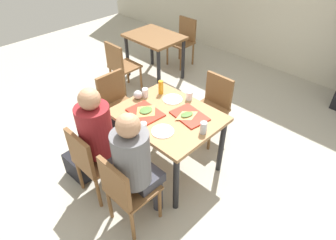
% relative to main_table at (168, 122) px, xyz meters
% --- Properties ---
extents(ground_plane, '(10.00, 10.00, 0.02)m').
position_rel_main_table_xyz_m(ground_plane, '(0.00, 0.00, -0.66)').
color(ground_plane, '#B2AD9E').
extents(main_table, '(1.05, 0.85, 0.75)m').
position_rel_main_table_xyz_m(main_table, '(0.00, 0.00, 0.00)').
color(main_table, '#9E7247').
rests_on(main_table, ground_plane).
extents(chair_near_left, '(0.40, 0.40, 0.85)m').
position_rel_main_table_xyz_m(chair_near_left, '(-0.26, -0.81, -0.16)').
color(chair_near_left, brown).
rests_on(chair_near_left, ground_plane).
extents(chair_near_right, '(0.40, 0.40, 0.85)m').
position_rel_main_table_xyz_m(chair_near_right, '(0.26, -0.81, -0.16)').
color(chair_near_right, brown).
rests_on(chair_near_right, ground_plane).
extents(chair_far_side, '(0.40, 0.40, 0.85)m').
position_rel_main_table_xyz_m(chair_far_side, '(0.00, 0.81, -0.16)').
color(chair_far_side, brown).
rests_on(chair_far_side, ground_plane).
extents(chair_left_end, '(0.40, 0.40, 0.85)m').
position_rel_main_table_xyz_m(chair_left_end, '(-0.91, 0.00, -0.16)').
color(chair_left_end, brown).
rests_on(chair_left_end, ground_plane).
extents(person_in_red, '(0.32, 0.42, 1.26)m').
position_rel_main_table_xyz_m(person_in_red, '(-0.26, -0.67, 0.09)').
color(person_in_red, '#383842').
rests_on(person_in_red, ground_plane).
extents(person_in_brown_jacket, '(0.32, 0.42, 1.26)m').
position_rel_main_table_xyz_m(person_in_brown_jacket, '(0.26, -0.67, 0.09)').
color(person_in_brown_jacket, '#383842').
rests_on(person_in_brown_jacket, ground_plane).
extents(tray_red_near, '(0.38, 0.29, 0.02)m').
position_rel_main_table_xyz_m(tray_red_near, '(-0.18, -0.15, 0.11)').
color(tray_red_near, red).
rests_on(tray_red_near, main_table).
extents(tray_red_far, '(0.39, 0.31, 0.02)m').
position_rel_main_table_xyz_m(tray_red_far, '(0.18, 0.13, 0.11)').
color(tray_red_far, red).
rests_on(tray_red_far, main_table).
extents(paper_plate_center, '(0.22, 0.22, 0.01)m').
position_rel_main_table_xyz_m(paper_plate_center, '(-0.16, 0.23, 0.11)').
color(paper_plate_center, white).
rests_on(paper_plate_center, main_table).
extents(paper_plate_near_edge, '(0.22, 0.22, 0.01)m').
position_rel_main_table_xyz_m(paper_plate_near_edge, '(0.16, -0.23, 0.11)').
color(paper_plate_near_edge, white).
rests_on(paper_plate_near_edge, main_table).
extents(pizza_slice_a, '(0.19, 0.22, 0.02)m').
position_rel_main_table_xyz_m(pizza_slice_a, '(-0.19, -0.14, 0.13)').
color(pizza_slice_a, tan).
rests_on(pizza_slice_a, tray_red_near).
extents(pizza_slice_b, '(0.17, 0.22, 0.02)m').
position_rel_main_table_xyz_m(pizza_slice_b, '(0.17, 0.10, 0.13)').
color(pizza_slice_b, '#DBAD60').
rests_on(pizza_slice_b, tray_red_far).
extents(plastic_cup_a, '(0.07, 0.07, 0.10)m').
position_rel_main_table_xyz_m(plastic_cup_a, '(-0.03, 0.36, 0.15)').
color(plastic_cup_a, white).
rests_on(plastic_cup_a, main_table).
extents(plastic_cup_b, '(0.07, 0.07, 0.10)m').
position_rel_main_table_xyz_m(plastic_cup_b, '(0.03, -0.36, 0.15)').
color(plastic_cup_b, white).
rests_on(plastic_cup_b, main_table).
extents(plastic_cup_c, '(0.07, 0.07, 0.10)m').
position_rel_main_table_xyz_m(plastic_cup_c, '(-0.42, 0.06, 0.15)').
color(plastic_cup_c, white).
rests_on(plastic_cup_c, main_table).
extents(soda_can, '(0.07, 0.07, 0.12)m').
position_rel_main_table_xyz_m(soda_can, '(0.45, 0.02, 0.16)').
color(soda_can, '#B7BCC6').
rests_on(soda_can, main_table).
extents(condiment_bottle, '(0.06, 0.06, 0.16)m').
position_rel_main_table_xyz_m(condiment_bottle, '(-0.34, 0.23, 0.18)').
color(condiment_bottle, orange).
rests_on(condiment_bottle, main_table).
extents(foil_bundle, '(0.10, 0.10, 0.10)m').
position_rel_main_table_xyz_m(foil_bundle, '(-0.45, -0.02, 0.15)').
color(foil_bundle, silver).
rests_on(foil_bundle, main_table).
extents(handbag, '(0.33, 0.17, 0.28)m').
position_rel_main_table_xyz_m(handbag, '(-0.61, -0.83, -0.51)').
color(handbag, black).
rests_on(handbag, ground_plane).
extents(background_table, '(0.90, 0.70, 0.75)m').
position_rel_main_table_xyz_m(background_table, '(-1.68, 1.40, -0.03)').
color(background_table, brown).
rests_on(background_table, ground_plane).
extents(background_chair_near, '(0.40, 0.40, 0.85)m').
position_rel_main_table_xyz_m(background_chair_near, '(-1.68, 0.67, -0.16)').
color(background_chair_near, brown).
rests_on(background_chair_near, ground_plane).
extents(background_chair_far, '(0.40, 0.40, 0.85)m').
position_rel_main_table_xyz_m(background_chair_far, '(-1.68, 2.13, -0.16)').
color(background_chair_far, brown).
rests_on(background_chair_far, ground_plane).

